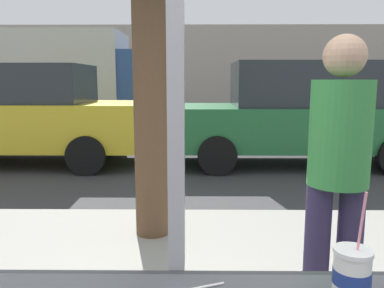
{
  "coord_description": "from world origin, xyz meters",
  "views": [
    {
      "loc": [
        0.06,
        -1.09,
        1.52
      ],
      "look_at": [
        0.02,
        2.97,
        0.86
      ],
      "focal_mm": 36.54,
      "sensor_mm": 36.0,
      "label": 1
    }
  ],
  "objects_px": {
    "pedestrian": "(338,168)",
    "box_truck": "(66,78)",
    "soda_cup_left": "(352,275)",
    "parked_car_green": "(297,114)",
    "parked_car_yellow": "(27,114)"
  },
  "relations": [
    {
      "from": "pedestrian",
      "to": "box_truck",
      "type": "bearing_deg",
      "value": 115.51
    },
    {
      "from": "parked_car_green",
      "to": "box_truck",
      "type": "height_order",
      "value": "box_truck"
    },
    {
      "from": "parked_car_green",
      "to": "box_truck",
      "type": "relative_size",
      "value": 0.7
    },
    {
      "from": "soda_cup_left",
      "to": "parked_car_green",
      "type": "distance_m",
      "value": 6.26
    },
    {
      "from": "parked_car_yellow",
      "to": "pedestrian",
      "type": "relative_size",
      "value": 2.6
    },
    {
      "from": "parked_car_yellow",
      "to": "pedestrian",
      "type": "bearing_deg",
      "value": -52.49
    },
    {
      "from": "soda_cup_left",
      "to": "parked_car_green",
      "type": "xyz_separation_m",
      "value": [
        1.41,
        6.1,
        -0.1
      ]
    },
    {
      "from": "box_truck",
      "to": "pedestrian",
      "type": "relative_size",
      "value": 4.07
    },
    {
      "from": "parked_car_yellow",
      "to": "box_truck",
      "type": "relative_size",
      "value": 0.64
    },
    {
      "from": "box_truck",
      "to": "pedestrian",
      "type": "xyz_separation_m",
      "value": [
        4.64,
        -9.72,
        -0.53
      ]
    },
    {
      "from": "parked_car_green",
      "to": "box_truck",
      "type": "distance_m",
      "value": 7.42
    },
    {
      "from": "soda_cup_left",
      "to": "pedestrian",
      "type": "height_order",
      "value": "pedestrian"
    },
    {
      "from": "soda_cup_left",
      "to": "parked_car_yellow",
      "type": "bearing_deg",
      "value": 119.78
    },
    {
      "from": "parked_car_yellow",
      "to": "parked_car_green",
      "type": "xyz_separation_m",
      "value": [
        4.9,
        0.0,
        0.01
      ]
    },
    {
      "from": "parked_car_green",
      "to": "soda_cup_left",
      "type": "bearing_deg",
      "value": -103.03
    }
  ]
}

